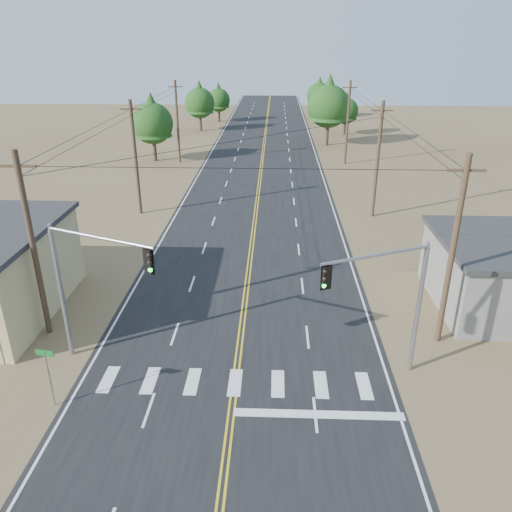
{
  "coord_description": "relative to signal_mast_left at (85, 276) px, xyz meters",
  "views": [
    {
      "loc": [
        1.72,
        -10.85,
        14.87
      ],
      "look_at": [
        0.72,
        14.79,
        3.5
      ],
      "focal_mm": 35.0,
      "sensor_mm": 36.0,
      "label": 1
    }
  ],
  "objects": [
    {
      "name": "signal_mast_right",
      "position": [
        13.95,
        -0.61,
        -0.26
      ],
      "size": [
        4.94,
        2.35,
        6.68
      ],
      "rotation": [
        0.0,
        0.0,
        0.41
      ],
      "color": "gray",
      "rests_on": "ground"
    },
    {
      "name": "utility_pole_left_near",
      "position": [
        -3.54,
        2.64,
        0.35
      ],
      "size": [
        1.8,
        0.3,
        10.0
      ],
      "color": "#4C3826",
      "rests_on": "ground"
    },
    {
      "name": "tree_right_far",
      "position": [
        16.94,
        80.91,
        0.03
      ],
      "size": [
        4.71,
        4.71,
        7.85
      ],
      "color": "#3F2D1E",
      "rests_on": "ground"
    },
    {
      "name": "signal_mast_left",
      "position": [
        0.0,
        0.0,
        0.0
      ],
      "size": [
        5.39,
        2.43,
        7.05
      ],
      "rotation": [
        0.0,
        0.0,
        -0.39
      ],
      "color": "gray",
      "rests_on": "ground"
    },
    {
      "name": "street_sign",
      "position": [
        -0.84,
        -3.18,
        -2.85
      ],
      "size": [
        0.84,
        0.19,
        2.86
      ],
      "rotation": [
        0.0,
        0.0,
        -0.19
      ],
      "color": "gray",
      "rests_on": "ground"
    },
    {
      "name": "tree_left_near",
      "position": [
        -6.88,
        43.41,
        0.48
      ],
      "size": [
        5.15,
        5.15,
        8.58
      ],
      "color": "#3F2D1E",
      "rests_on": "ground"
    },
    {
      "name": "tree_right_mid",
      "position": [
        19.85,
        63.08,
        -0.61
      ],
      "size": [
        4.08,
        4.08,
        6.8
      ],
      "color": "#3F2D1E",
      "rests_on": "ground"
    },
    {
      "name": "utility_pole_right_near",
      "position": [
        17.46,
        2.64,
        0.35
      ],
      "size": [
        1.8,
        0.3,
        10.0
      ],
      "color": "#4C3826",
      "rests_on": "ground"
    },
    {
      "name": "utility_pole_right_far",
      "position": [
        17.46,
        42.64,
        0.35
      ],
      "size": [
        1.8,
        0.3,
        10.0
      ],
      "color": "#4C3826",
      "rests_on": "ground"
    },
    {
      "name": "utility_pole_right_mid",
      "position": [
        17.46,
        22.64,
        0.35
      ],
      "size": [
        1.8,
        0.3,
        10.0
      ],
      "color": "#4C3826",
      "rests_on": "ground"
    },
    {
      "name": "tree_right_near",
      "position": [
        16.21,
        54.33,
        1.39
      ],
      "size": [
        6.04,
        6.04,
        10.06
      ],
      "color": "#3F2D1E",
      "rests_on": "ground"
    },
    {
      "name": "utility_pole_left_mid",
      "position": [
        -3.54,
        22.64,
        0.35
      ],
      "size": [
        1.8,
        0.3,
        10.0
      ],
      "color": "#4C3826",
      "rests_on": "ground"
    },
    {
      "name": "tree_left_far",
      "position": [
        -2.04,
        75.75,
        -0.44
      ],
      "size": [
        4.24,
        4.24,
        7.07
      ],
      "color": "#3F2D1E",
      "rests_on": "ground"
    },
    {
      "name": "utility_pole_left_far",
      "position": [
        -3.54,
        42.64,
        0.35
      ],
      "size": [
        1.8,
        0.3,
        10.0
      ],
      "color": "#4C3826",
      "rests_on": "ground"
    },
    {
      "name": "tree_left_mid",
      "position": [
        -4.11,
        65.8,
        0.28
      ],
      "size": [
        4.95,
        4.95,
        8.25
      ],
      "color": "#3F2D1E",
      "rests_on": "ground"
    },
    {
      "name": "road",
      "position": [
        6.96,
        20.64,
        -4.75
      ],
      "size": [
        15.0,
        200.0,
        0.02
      ],
      "primitive_type": "cube",
      "color": "black",
      "rests_on": "ground"
    }
  ]
}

